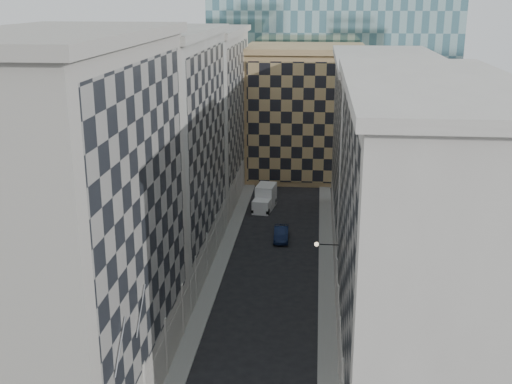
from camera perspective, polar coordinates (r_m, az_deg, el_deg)
The scene contains 12 objects.
sidewalk_west at distance 61.06m, azimuth -3.70°, elevation -7.61°, with size 1.50×100.00×0.15m, color gray.
sidewalk_east at distance 60.36m, azimuth 6.29°, elevation -7.98°, with size 1.50×100.00×0.15m, color gray.
bldg_left_a at distance 41.06m, azimuth -16.08°, elevation -3.10°, with size 10.80×22.80×23.70m.
bldg_left_b at distance 61.29m, azimuth -8.66°, elevation 3.47°, with size 10.80×22.80×22.70m.
bldg_left_c at distance 82.43m, azimuth -4.95°, elevation 6.72°, with size 10.80×22.80×21.70m.
bldg_right_a at distance 43.08m, azimuth 14.40°, elevation -4.15°, with size 10.80×26.80×20.70m.
bldg_right_b at distance 68.89m, azimuth 11.18°, elevation 3.58°, with size 10.80×28.80×19.70m.
tan_block at distance 94.04m, azimuth 4.31°, elevation 7.15°, with size 16.80×14.80×18.80m.
flagpoles_left at distance 36.73m, azimuth -11.05°, elevation -11.75°, with size 0.10×6.33×2.33m.
bracket_lamp at distance 52.41m, azimuth 5.60°, elevation -4.65°, with size 1.98×0.36×0.36m.
box_truck at distance 80.00m, azimuth 0.79°, elevation -0.61°, with size 2.81×5.50×2.89m.
dark_car at distance 69.97m, azimuth 2.26°, elevation -3.71°, with size 1.54×4.41×1.45m, color #0E1834.
Camera 1 is at (4.04, -24.74, 25.48)m, focal length 45.00 mm.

